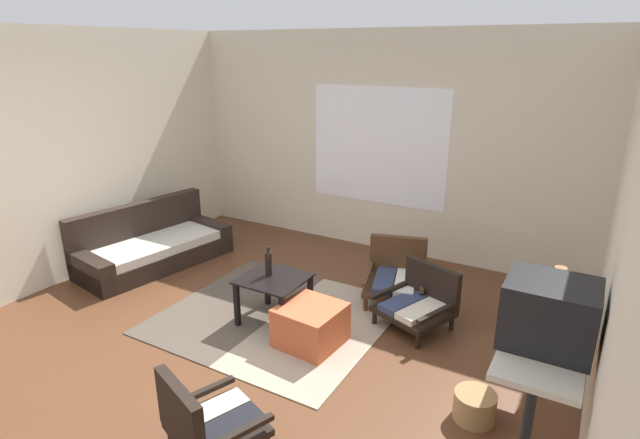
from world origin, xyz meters
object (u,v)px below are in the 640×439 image
(clay_vase, at_px, (557,291))
(couch, at_px, (152,247))
(armchair_by_window, at_px, (396,274))
(glass_bottle, at_px, (268,263))
(console_shelf, at_px, (547,339))
(ottoman_orange, at_px, (311,325))
(wicker_basket, at_px, (475,406))
(armchair_corner, at_px, (419,300))
(crt_television, at_px, (549,313))
(armchair_striped_foreground, at_px, (205,421))
(coffee_table, at_px, (274,287))

(clay_vase, bearing_deg, couch, 175.18)
(clay_vase, bearing_deg, armchair_by_window, 146.96)
(glass_bottle, bearing_deg, console_shelf, -7.68)
(ottoman_orange, height_order, glass_bottle, glass_bottle)
(wicker_basket, bearing_deg, glass_bottle, 168.25)
(clay_vase, xyz_separation_m, glass_bottle, (-2.42, -0.00, -0.32))
(couch, xyz_separation_m, armchair_corner, (3.26, 0.23, 0.04))
(clay_vase, height_order, wicker_basket, clay_vase)
(armchair_corner, relative_size, glass_bottle, 2.69)
(crt_television, bearing_deg, ottoman_orange, 169.01)
(ottoman_orange, bearing_deg, armchair_by_window, 75.08)
(armchair_striped_foreground, height_order, clay_vase, clay_vase)
(coffee_table, relative_size, armchair_corner, 0.76)
(armchair_by_window, bearing_deg, couch, -167.58)
(coffee_table, bearing_deg, armchair_by_window, 51.81)
(ottoman_orange, relative_size, console_shelf, 0.37)
(armchair_corner, xyz_separation_m, glass_bottle, (-1.27, -0.61, 0.33))
(ottoman_orange, height_order, console_shelf, console_shelf)
(armchair_corner, distance_m, clay_vase, 1.46)
(console_shelf, bearing_deg, glass_bottle, 172.32)
(coffee_table, bearing_deg, armchair_corner, 27.65)
(armchair_by_window, xyz_separation_m, console_shelf, (1.54, -1.33, 0.44))
(clay_vase, bearing_deg, console_shelf, -90.00)
(couch, bearing_deg, armchair_corner, 4.09)
(couch, relative_size, coffee_table, 3.19)
(ottoman_orange, bearing_deg, coffee_table, 162.16)
(couch, height_order, crt_television, crt_television)
(console_shelf, relative_size, wicker_basket, 4.79)
(clay_vase, relative_size, wicker_basket, 0.97)
(couch, height_order, coffee_table, couch)
(armchair_by_window, relative_size, console_shelf, 0.55)
(armchair_striped_foreground, height_order, glass_bottle, glass_bottle)
(crt_television, bearing_deg, coffee_table, 167.54)
(coffee_table, xyz_separation_m, armchair_by_window, (0.81, 1.03, -0.10))
(clay_vase, bearing_deg, wicker_basket, -131.50)
(coffee_table, xyz_separation_m, glass_bottle, (-0.07, 0.02, 0.21))
(armchair_striped_foreground, height_order, ottoman_orange, armchair_striped_foreground)
(armchair_by_window, xyz_separation_m, clay_vase, (1.54, -1.00, 0.64))
(couch, bearing_deg, console_shelf, -9.01)
(coffee_table, distance_m, clay_vase, 2.41)
(clay_vase, bearing_deg, glass_bottle, -180.00)
(armchair_by_window, relative_size, crt_television, 1.52)
(armchair_striped_foreground, relative_size, glass_bottle, 2.43)
(coffee_table, xyz_separation_m, wicker_basket, (1.98, -0.40, -0.26))
(ottoman_orange, xyz_separation_m, clay_vase, (1.86, 0.18, 0.72))
(coffee_table, distance_m, crt_television, 2.49)
(armchair_corner, relative_size, ottoman_orange, 1.49)
(clay_vase, bearing_deg, armchair_corner, 152.22)
(armchair_by_window, relative_size, ottoman_orange, 1.51)
(armchair_by_window, xyz_separation_m, armchair_striped_foreground, (-0.24, -2.61, -0.01))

